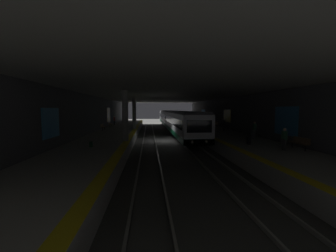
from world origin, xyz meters
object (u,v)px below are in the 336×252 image
at_px(metro_train, 173,120).
at_px(pillar_far, 134,113).
at_px(bench_right_near, 103,126).
at_px(bench_left_near, 300,142).
at_px(suitcase_rolling, 249,141).
at_px(pillar_near, 125,116).
at_px(person_waiting_near, 284,138).
at_px(person_standing_far, 114,120).
at_px(person_boarding, 254,129).
at_px(person_walking_mid, 224,124).
at_px(bench_left_mid, 216,124).
at_px(trash_bin, 252,134).
at_px(bench_right_mid, 110,124).
at_px(backpack_on_floor, 91,144).

bearing_deg(metro_train, pillar_far, 136.35).
distance_m(metro_train, bench_right_near, 13.66).
relative_size(bench_left_near, suitcase_rolling, 1.91).
distance_m(pillar_near, pillar_far, 12.07).
xyz_separation_m(person_waiting_near, suitcase_rolling, (2.61, 1.32, -0.55)).
bearing_deg(bench_right_near, person_standing_far, -0.81).
relative_size(pillar_near, person_boarding, 2.76).
bearing_deg(person_walking_mid, pillar_near, 122.40).
xyz_separation_m(bench_left_mid, person_standing_far, (5.42, 16.94, 0.36)).
xyz_separation_m(suitcase_rolling, trash_bin, (3.19, -1.90, 0.13)).
xyz_separation_m(pillar_near, metro_train, (18.94, -6.55, -1.30)).
relative_size(pillar_far, suitcase_rolling, 5.10).
xyz_separation_m(bench_right_near, bench_right_mid, (5.50, 0.00, 0.00)).
xyz_separation_m(pillar_far, person_walking_mid, (-4.54, -11.86, -1.38)).
bearing_deg(trash_bin, person_boarding, -40.35).
xyz_separation_m(metro_train, bench_left_mid, (-4.85, -6.33, -0.45)).
bearing_deg(bench_right_mid, trash_bin, -133.87).
relative_size(bench_left_mid, backpack_on_floor, 4.25).
height_order(pillar_far, metro_train, pillar_far).
height_order(bench_left_near, person_waiting_near, person_waiting_near).
bearing_deg(suitcase_rolling, backpack_on_floor, 90.59).
distance_m(person_walking_mid, suitcase_rolling, 10.56).
bearing_deg(bench_right_near, backpack_on_floor, -171.90).
distance_m(pillar_far, person_walking_mid, 12.78).
height_order(person_walking_mid, suitcase_rolling, person_walking_mid).
distance_m(bench_right_near, trash_bin, 19.26).
xyz_separation_m(bench_left_mid, bench_right_mid, (1.92, 17.07, 0.00)).
xyz_separation_m(person_walking_mid, backpack_on_floor, (-10.54, 14.12, -0.70)).
bearing_deg(bench_left_near, trash_bin, 7.48).
xyz_separation_m(bench_left_mid, bench_right_near, (-3.58, 17.07, 0.00)).
distance_m(bench_right_mid, person_waiting_near, 26.66).
height_order(metro_train, trash_bin, metro_train).
xyz_separation_m(person_boarding, trash_bin, (-0.53, 0.45, -0.47)).
relative_size(bench_left_mid, suitcase_rolling, 1.91).
bearing_deg(suitcase_rolling, bench_left_mid, -8.82).
height_order(pillar_near, person_walking_mid, pillar_near).
xyz_separation_m(person_boarding, suitcase_rolling, (-3.72, 2.35, -0.59)).
bearing_deg(bench_left_mid, person_boarding, 178.76).
bearing_deg(backpack_on_floor, bench_left_mid, -41.52).
bearing_deg(bench_right_mid, person_walking_mid, -117.84).
bearing_deg(person_waiting_near, suitcase_rolling, 26.83).
relative_size(pillar_near, metro_train, 0.11).
bearing_deg(bench_left_mid, suitcase_rolling, 171.18).
bearing_deg(bench_right_near, pillar_far, -69.47).
distance_m(metro_train, bench_left_near, 25.05).
height_order(pillar_far, person_walking_mid, pillar_far).
height_order(pillar_near, suitcase_rolling, pillar_near).
distance_m(bench_left_near, person_standing_far, 30.03).
bearing_deg(metro_train, person_boarding, -161.53).
height_order(person_waiting_near, trash_bin, person_waiting_near).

